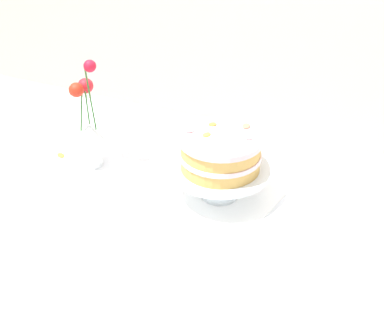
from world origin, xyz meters
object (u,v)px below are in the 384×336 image
dining_table (172,234)px  layer_cake (221,152)px  flower_vase (89,130)px  cake_stand (220,172)px

dining_table → layer_cake: size_ratio=5.92×
dining_table → layer_cake: layer_cake is taller
layer_cake → flower_vase: (-0.44, -0.00, -0.03)m
cake_stand → flower_vase: (-0.44, -0.00, 0.04)m
dining_table → layer_cake: 0.29m
layer_cake → dining_table: bearing=-129.6°
layer_cake → flower_vase: 0.44m
flower_vase → layer_cake: bearing=0.5°
dining_table → flower_vase: size_ratio=3.92×
cake_stand → layer_cake: 0.07m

